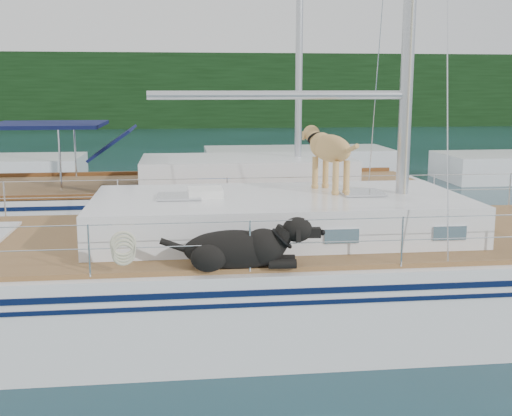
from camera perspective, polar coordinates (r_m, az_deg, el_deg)
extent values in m
plane|color=black|center=(9.45, -2.91, -9.87)|extent=(120.00, 120.00, 0.00)
cube|color=black|center=(53.83, -6.24, 10.32)|extent=(90.00, 3.00, 6.00)
cube|color=#595147|center=(55.10, -6.21, 7.83)|extent=(92.00, 1.00, 1.20)
cube|color=silver|center=(9.28, -2.94, -6.98)|extent=(12.00, 3.80, 1.40)
cube|color=olive|center=(9.09, -2.99, -2.59)|extent=(11.52, 3.50, 0.06)
cube|color=silver|center=(9.11, 2.02, -0.59)|extent=(5.20, 2.50, 0.55)
cylinder|color=silver|center=(8.93, 2.09, 10.00)|extent=(3.60, 0.12, 0.12)
cylinder|color=silver|center=(7.26, -2.11, -1.22)|extent=(10.56, 0.01, 0.01)
cylinder|color=silver|center=(10.70, -3.64, 2.63)|extent=(10.56, 0.01, 0.01)
cube|color=blue|center=(10.39, -3.39, -0.62)|extent=(0.59, 0.42, 0.04)
cube|color=white|center=(8.96, -4.52, 1.37)|extent=(0.49, 0.40, 0.12)
torus|color=beige|center=(7.23, -11.73, -3.12)|extent=(0.38, 0.17, 0.36)
cube|color=silver|center=(14.92, -5.42, -0.42)|extent=(11.00, 3.50, 1.30)
cube|color=olive|center=(14.80, -5.47, 2.05)|extent=(10.56, 3.29, 0.06)
cube|color=silver|center=(14.83, -0.85, 3.47)|extent=(4.80, 2.30, 0.55)
cube|color=#0D1436|center=(14.94, -18.03, 7.05)|extent=(2.40, 2.30, 0.08)
cube|color=silver|center=(25.41, 3.66, 4.10)|extent=(7.20, 3.00, 1.10)
cylinder|color=silver|center=(25.39, 3.82, 16.76)|extent=(0.14, 0.14, 11.00)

